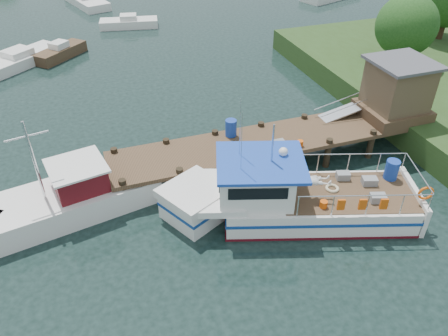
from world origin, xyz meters
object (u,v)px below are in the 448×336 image
object	(u,v)px
moored_a	(19,59)
moored_d	(86,1)
moored_rowboat	(60,52)
dock	(353,109)
lobster_boat	(286,198)
moored_b	(129,23)
work_boat	(59,201)

from	to	relation	value
moored_a	moored_d	bearing A→B (deg)	47.55
moored_rowboat	moored_a	xyz separation A→B (m)	(-2.96, -0.58, -0.02)
moored_d	dock	bearing A→B (deg)	-58.87
lobster_boat	moored_b	world-z (taller)	lobster_boat
dock	lobster_boat	bearing A→B (deg)	-144.46
work_boat	moored_a	xyz separation A→B (m)	(-2.25, 18.65, -0.30)
lobster_boat	work_boat	xyz separation A→B (m)	(-9.11, 3.23, -0.22)
work_boat	moored_b	distance (m)	26.03
dock	work_boat	world-z (taller)	work_boat
moored_rowboat	moored_d	size ratio (longest dim) A/B	0.55
moored_d	work_boat	bearing A→B (deg)	-83.37
work_boat	moored_b	bearing A→B (deg)	63.50
work_boat	moored_rowboat	xyz separation A→B (m)	(0.71, 19.23, -0.28)
moored_d	moored_a	bearing A→B (deg)	-98.65
work_boat	moored_a	size ratio (longest dim) A/B	1.39
moored_a	moored_d	xyz separation A→B (m)	(6.18, 15.40, -0.00)
lobster_boat	dock	bearing A→B (deg)	53.37
dock	moored_rowboat	world-z (taller)	dock
dock	moored_rowboat	xyz separation A→B (m)	(-13.98, 18.47, -1.77)
dock	lobster_boat	xyz separation A→B (m)	(-5.58, -3.99, -1.27)
lobster_boat	moored_a	xyz separation A→B (m)	(-11.36, 21.87, -0.52)
work_boat	moored_a	distance (m)	18.78
dock	work_boat	size ratio (longest dim) A/B	1.83
moored_b	moored_d	bearing A→B (deg)	84.41
work_boat	moored_b	size ratio (longest dim) A/B	1.68
moored_b	work_boat	bearing A→B (deg)	-129.76
moored_a	moored_b	world-z (taller)	moored_a
moored_rowboat	moored_d	bearing A→B (deg)	63.72
dock	lobster_boat	distance (m)	6.97
work_boat	moored_d	world-z (taller)	work_boat
dock	moored_b	distance (m)	25.58
lobster_boat	work_boat	size ratio (longest dim) A/B	1.21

